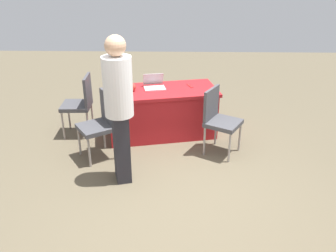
{
  "coord_description": "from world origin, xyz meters",
  "views": [
    {
      "loc": [
        0.01,
        3.48,
        2.59
      ],
      "look_at": [
        0.1,
        -0.09,
        0.9
      ],
      "focal_mm": 38.49,
      "sensor_mm": 36.0,
      "label": 1
    }
  ],
  "objects_px": {
    "chair_tucked_left": "(81,101)",
    "scissors_red": "(190,86)",
    "table_foreground": "(161,112)",
    "chair_near_front": "(100,121)",
    "laptop_silver": "(154,85)",
    "chair_tucked_right": "(219,117)",
    "yarn_ball": "(132,87)",
    "person_attendee_browsing": "(119,104)"
  },
  "relations": [
    {
      "from": "chair_tucked_left",
      "to": "chair_tucked_right",
      "type": "xyz_separation_m",
      "value": [
        -2.08,
        0.54,
        -0.01
      ]
    },
    {
      "from": "chair_tucked_right",
      "to": "yarn_ball",
      "type": "height_order",
      "value": "chair_tucked_right"
    },
    {
      "from": "table_foreground",
      "to": "yarn_ball",
      "type": "relative_size",
      "value": 14.14
    },
    {
      "from": "chair_near_front",
      "to": "chair_tucked_left",
      "type": "xyz_separation_m",
      "value": [
        0.44,
        -0.7,
        0.02
      ]
    },
    {
      "from": "chair_tucked_left",
      "to": "yarn_ball",
      "type": "xyz_separation_m",
      "value": [
        -0.81,
        0.04,
        0.25
      ]
    },
    {
      "from": "chair_tucked_right",
      "to": "table_foreground",
      "type": "bearing_deg",
      "value": -94.73
    },
    {
      "from": "person_attendee_browsing",
      "to": "scissors_red",
      "type": "distance_m",
      "value": 1.75
    },
    {
      "from": "table_foreground",
      "to": "person_attendee_browsing",
      "type": "relative_size",
      "value": 1.0
    },
    {
      "from": "chair_tucked_left",
      "to": "laptop_silver",
      "type": "relative_size",
      "value": 2.59
    },
    {
      "from": "table_foreground",
      "to": "laptop_silver",
      "type": "xyz_separation_m",
      "value": [
        0.11,
        -0.08,
        0.41
      ]
    },
    {
      "from": "person_attendee_browsing",
      "to": "yarn_ball",
      "type": "distance_m",
      "value": 1.25
    },
    {
      "from": "chair_tucked_right",
      "to": "laptop_silver",
      "type": "height_order",
      "value": "chair_tucked_right"
    },
    {
      "from": "chair_near_front",
      "to": "yarn_ball",
      "type": "distance_m",
      "value": 0.8
    },
    {
      "from": "chair_near_front",
      "to": "table_foreground",
      "type": "bearing_deg",
      "value": -81.59
    },
    {
      "from": "chair_near_front",
      "to": "scissors_red",
      "type": "relative_size",
      "value": 5.22
    },
    {
      "from": "laptop_silver",
      "to": "scissors_red",
      "type": "bearing_deg",
      "value": 177.38
    },
    {
      "from": "chair_tucked_left",
      "to": "laptop_silver",
      "type": "xyz_separation_m",
      "value": [
        -1.14,
        -0.12,
        0.23
      ]
    },
    {
      "from": "yarn_ball",
      "to": "scissors_red",
      "type": "relative_size",
      "value": 0.72
    },
    {
      "from": "chair_tucked_right",
      "to": "laptop_silver",
      "type": "distance_m",
      "value": 1.17
    },
    {
      "from": "chair_tucked_left",
      "to": "scissors_red",
      "type": "distance_m",
      "value": 1.72
    },
    {
      "from": "table_foreground",
      "to": "chair_tucked_left",
      "type": "relative_size",
      "value": 1.9
    },
    {
      "from": "laptop_silver",
      "to": "scissors_red",
      "type": "xyz_separation_m",
      "value": [
        -0.55,
        -0.09,
        -0.04
      ]
    },
    {
      "from": "laptop_silver",
      "to": "yarn_ball",
      "type": "xyz_separation_m",
      "value": [
        0.33,
        0.16,
        0.03
      ]
    },
    {
      "from": "chair_tucked_right",
      "to": "laptop_silver",
      "type": "xyz_separation_m",
      "value": [
        0.94,
        -0.66,
        0.24
      ]
    },
    {
      "from": "chair_tucked_right",
      "to": "scissors_red",
      "type": "relative_size",
      "value": 5.28
    },
    {
      "from": "chair_tucked_right",
      "to": "laptop_silver",
      "type": "relative_size",
      "value": 2.56
    },
    {
      "from": "chair_near_front",
      "to": "chair_tucked_right",
      "type": "xyz_separation_m",
      "value": [
        -1.64,
        -0.16,
        0.01
      ]
    },
    {
      "from": "chair_tucked_right",
      "to": "yarn_ball",
      "type": "relative_size",
      "value": 7.37
    },
    {
      "from": "scissors_red",
      "to": "laptop_silver",
      "type": "bearing_deg",
      "value": -102.17
    },
    {
      "from": "chair_tucked_left",
      "to": "scissors_red",
      "type": "bearing_deg",
      "value": -85.03
    },
    {
      "from": "chair_near_front",
      "to": "yarn_ball",
      "type": "bearing_deg",
      "value": -63.21
    },
    {
      "from": "chair_near_front",
      "to": "chair_tucked_right",
      "type": "height_order",
      "value": "chair_tucked_right"
    },
    {
      "from": "chair_near_front",
      "to": "yarn_ball",
      "type": "relative_size",
      "value": 7.29
    },
    {
      "from": "person_attendee_browsing",
      "to": "yarn_ball",
      "type": "xyz_separation_m",
      "value": [
        0.0,
        -1.23,
        -0.22
      ]
    },
    {
      "from": "table_foreground",
      "to": "laptop_silver",
      "type": "relative_size",
      "value": 4.92
    },
    {
      "from": "yarn_ball",
      "to": "laptop_silver",
      "type": "bearing_deg",
      "value": -153.96
    },
    {
      "from": "laptop_silver",
      "to": "scissors_red",
      "type": "relative_size",
      "value": 2.06
    },
    {
      "from": "table_foreground",
      "to": "chair_near_front",
      "type": "distance_m",
      "value": 1.11
    },
    {
      "from": "chair_near_front",
      "to": "scissors_red",
      "type": "distance_m",
      "value": 1.56
    },
    {
      "from": "chair_tucked_left",
      "to": "person_attendee_browsing",
      "type": "relative_size",
      "value": 0.53
    },
    {
      "from": "chair_near_front",
      "to": "chair_tucked_right",
      "type": "distance_m",
      "value": 1.65
    },
    {
      "from": "chair_near_front",
      "to": "chair_tucked_left",
      "type": "relative_size",
      "value": 0.98
    }
  ]
}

